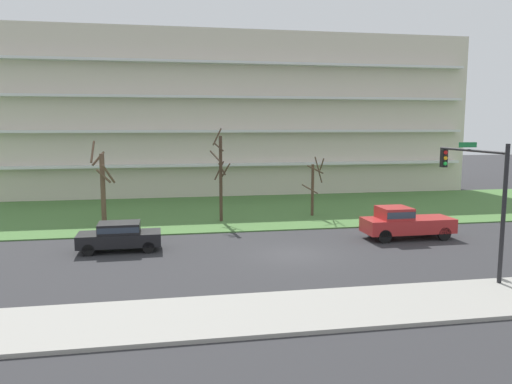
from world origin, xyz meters
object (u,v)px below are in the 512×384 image
(pickup_red_center_left, at_px, (404,222))
(traffic_signal_mast, at_px, (479,185))
(sedan_black_near_left, at_px, (119,235))
(tree_far_left, at_px, (102,184))
(tree_left, at_px, (221,176))
(tree_center, at_px, (314,186))

(pickup_red_center_left, relative_size, traffic_signal_mast, 0.90)
(sedan_black_near_left, relative_size, traffic_signal_mast, 0.73)
(tree_far_left, xyz_separation_m, tree_left, (8.07, -0.82, 0.53))
(tree_far_left, height_order, tree_center, tree_far_left)
(pickup_red_center_left, bearing_deg, tree_left, -35.36)
(tree_far_left, relative_size, sedan_black_near_left, 1.30)
(sedan_black_near_left, bearing_deg, tree_center, -149.67)
(sedan_black_near_left, bearing_deg, traffic_signal_mast, 155.08)
(tree_left, xyz_separation_m, traffic_signal_mast, (10.04, -14.52, 0.83))
(tree_left, distance_m, tree_center, 7.17)
(tree_left, relative_size, pickup_red_center_left, 1.22)
(sedan_black_near_left, height_order, pickup_red_center_left, pickup_red_center_left)
(pickup_red_center_left, bearing_deg, traffic_signal_mast, 87.82)
(tree_far_left, distance_m, traffic_signal_mast, 23.77)
(tree_center, height_order, sedan_black_near_left, tree_center)
(tree_left, bearing_deg, tree_center, 7.17)
(tree_center, bearing_deg, tree_left, -172.83)
(tree_left, relative_size, traffic_signal_mast, 1.09)
(tree_far_left, bearing_deg, tree_left, -5.78)
(tree_far_left, distance_m, sedan_black_near_left, 8.39)
(tree_left, bearing_deg, pickup_red_center_left, -34.93)
(tree_far_left, xyz_separation_m, sedan_black_near_left, (1.74, -7.99, -1.91))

